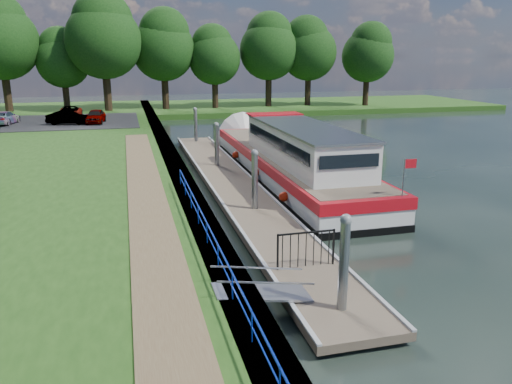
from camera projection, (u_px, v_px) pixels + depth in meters
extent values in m
plane|color=black|center=(333.00, 313.00, 13.37)|extent=(160.00, 160.00, 0.00)
cube|color=#473D2D|center=(178.00, 177.00, 26.66)|extent=(1.10, 90.00, 0.78)
cube|color=#204614|center=(261.00, 107.00, 64.76)|extent=(60.00, 18.00, 0.60)
cube|color=brown|center=(149.00, 211.00, 19.57)|extent=(1.60, 40.00, 0.05)
cube|color=black|center=(60.00, 122.00, 45.99)|extent=(14.00, 12.00, 0.06)
cube|color=#0C2DBF|center=(212.00, 233.00, 15.12)|extent=(0.04, 18.00, 0.04)
cube|color=#0C2DBF|center=(212.00, 244.00, 15.21)|extent=(0.03, 18.00, 0.03)
cylinder|color=#0C2DBF|center=(252.00, 327.00, 10.54)|extent=(0.04, 0.04, 0.72)
cylinder|color=#0C2DBF|center=(232.00, 286.00, 12.41)|extent=(0.04, 0.04, 0.72)
cylinder|color=#0C2DBF|center=(218.00, 256.00, 14.28)|extent=(0.04, 0.04, 0.72)
cylinder|color=#0C2DBF|center=(207.00, 233.00, 16.14)|extent=(0.04, 0.04, 0.72)
cylinder|color=#0C2DBF|center=(198.00, 214.00, 18.01)|extent=(0.04, 0.04, 0.72)
cylinder|color=#0C2DBF|center=(191.00, 199.00, 19.88)|extent=(0.04, 0.04, 0.72)
cylinder|color=#0C2DBF|center=(185.00, 187.00, 21.75)|extent=(0.04, 0.04, 0.72)
cylinder|color=#0C2DBF|center=(180.00, 177.00, 23.62)|extent=(0.04, 0.04, 0.72)
cube|color=brown|center=(233.00, 185.00, 25.44)|extent=(2.50, 30.00, 0.24)
cube|color=#9EA0A3|center=(319.00, 295.00, 14.29)|extent=(2.30, 5.00, 0.30)
cube|color=#9EA0A3|center=(252.00, 213.00, 21.76)|extent=(2.30, 5.00, 0.30)
cube|color=#9EA0A3|center=(219.00, 173.00, 29.24)|extent=(2.30, 5.00, 0.30)
cube|color=#9EA0A3|center=(199.00, 149.00, 36.71)|extent=(2.30, 5.00, 0.30)
cube|color=#9EA0A3|center=(255.00, 181.00, 25.69)|extent=(0.12, 30.00, 0.06)
cube|color=#9EA0A3|center=(210.00, 184.00, 25.11)|extent=(0.12, 30.00, 0.06)
cylinder|color=gray|center=(343.00, 284.00, 12.62)|extent=(0.26, 0.26, 3.40)
sphere|color=gray|center=(346.00, 220.00, 12.17)|extent=(0.30, 0.30, 0.30)
cylinder|color=gray|center=(255.00, 193.00, 21.02)|extent=(0.26, 0.26, 3.40)
sphere|color=gray|center=(255.00, 153.00, 20.57)|extent=(0.30, 0.30, 0.30)
cylinder|color=gray|center=(217.00, 154.00, 29.43)|extent=(0.26, 0.26, 3.40)
sphere|color=gray|center=(216.00, 125.00, 28.98)|extent=(0.30, 0.30, 0.30)
cylinder|color=gray|center=(196.00, 132.00, 37.83)|extent=(0.26, 0.26, 3.40)
sphere|color=gray|center=(195.00, 109.00, 37.38)|extent=(0.30, 0.30, 0.30)
cube|color=#A5A8AD|center=(262.00, 292.00, 13.23)|extent=(2.58, 1.00, 0.43)
cube|color=#A5A8AD|center=(267.00, 283.00, 12.65)|extent=(2.58, 0.04, 0.41)
cube|color=#A5A8AD|center=(257.00, 268.00, 13.55)|extent=(2.58, 0.04, 0.41)
cube|color=black|center=(278.00, 252.00, 14.95)|extent=(0.05, 0.05, 1.15)
cube|color=black|center=(333.00, 247.00, 15.39)|extent=(0.05, 0.05, 1.15)
cube|color=black|center=(306.00, 233.00, 15.03)|extent=(1.85, 0.05, 0.05)
cube|color=black|center=(282.00, 252.00, 14.99)|extent=(0.02, 0.02, 1.10)
cube|color=black|center=(290.00, 251.00, 15.05)|extent=(0.02, 0.02, 1.10)
cube|color=black|center=(298.00, 250.00, 15.11)|extent=(0.02, 0.02, 1.10)
cube|color=black|center=(306.00, 249.00, 15.17)|extent=(0.02, 0.02, 1.10)
cube|color=black|center=(314.00, 249.00, 15.23)|extent=(0.02, 0.02, 1.10)
cube|color=black|center=(321.00, 248.00, 15.29)|extent=(0.02, 0.02, 1.10)
cube|color=black|center=(329.00, 247.00, 15.35)|extent=(0.02, 0.02, 1.10)
cube|color=black|center=(287.00, 177.00, 28.34)|extent=(4.00, 20.00, 0.55)
cube|color=silver|center=(287.00, 167.00, 28.18)|extent=(3.96, 19.90, 0.65)
cube|color=#B50C16|center=(287.00, 157.00, 28.03)|extent=(4.04, 20.00, 0.48)
cube|color=brown|center=(288.00, 153.00, 27.97)|extent=(3.68, 19.20, 0.04)
cone|color=silver|center=(245.00, 139.00, 37.91)|extent=(4.00, 1.50, 4.00)
cube|color=silver|center=(303.00, 145.00, 25.40)|extent=(3.00, 11.00, 1.75)
cube|color=gray|center=(303.00, 127.00, 25.16)|extent=(3.10, 11.20, 0.10)
cube|color=black|center=(275.00, 141.00, 24.97)|extent=(0.04, 10.00, 0.55)
cube|color=black|center=(331.00, 139.00, 25.71)|extent=(0.04, 10.00, 0.55)
cube|color=black|center=(272.00, 126.00, 30.52)|extent=(2.60, 0.04, 0.55)
cube|color=black|center=(350.00, 161.00, 20.16)|extent=(2.60, 0.04, 0.55)
cube|color=#B50C16|center=(274.00, 114.00, 30.00)|extent=(3.20, 1.60, 0.06)
cylinder|color=gray|center=(404.00, 178.00, 19.08)|extent=(0.05, 0.05, 1.50)
cube|color=#B50C16|center=(411.00, 164.00, 19.00)|extent=(0.50, 0.02, 0.35)
sphere|color=red|center=(284.00, 197.00, 22.06)|extent=(0.44, 0.44, 0.44)
sphere|color=red|center=(255.00, 172.00, 26.73)|extent=(0.44, 0.44, 0.44)
sphere|color=red|center=(236.00, 155.00, 31.40)|extent=(0.44, 0.44, 0.44)
imported|color=#594C47|center=(312.00, 164.00, 20.92)|extent=(0.62, 0.74, 1.72)
cylinder|color=#332316|center=(7.00, 93.00, 54.53)|extent=(0.83, 0.83, 4.21)
sphere|color=black|center=(1.00, 42.00, 53.11)|extent=(7.95, 7.95, 7.95)
cylinder|color=#332316|center=(66.00, 97.00, 56.60)|extent=(0.70, 0.70, 3.10)
sphere|color=black|center=(63.00, 61.00, 55.56)|extent=(5.85, 5.85, 5.85)
sphere|color=black|center=(60.00, 48.00, 55.28)|extent=(4.65, 4.65, 4.65)
cylinder|color=#332316|center=(108.00, 93.00, 55.21)|extent=(0.84, 0.84, 4.29)
sphere|color=black|center=(104.00, 41.00, 53.77)|extent=(8.10, 8.10, 8.10)
sphere|color=black|center=(103.00, 21.00, 53.38)|extent=(6.44, 6.44, 6.44)
cylinder|color=#332316|center=(165.00, 92.00, 58.70)|extent=(0.79, 0.79, 3.83)
sphere|color=black|center=(163.00, 49.00, 57.41)|extent=(7.24, 7.24, 7.24)
sphere|color=black|center=(164.00, 33.00, 56.77)|extent=(5.75, 5.75, 5.75)
cylinder|color=#332316|center=(215.00, 94.00, 59.96)|extent=(0.72, 0.72, 3.26)
sphere|color=black|center=(214.00, 58.00, 58.86)|extent=(6.16, 6.16, 6.16)
sphere|color=black|center=(212.00, 45.00, 58.64)|extent=(4.89, 4.89, 4.89)
cylinder|color=#332316|center=(269.00, 91.00, 61.80)|extent=(0.78, 0.78, 3.77)
sphere|color=black|center=(269.00, 50.00, 60.53)|extent=(7.13, 7.13, 7.13)
sphere|color=black|center=(269.00, 35.00, 60.31)|extent=(5.66, 5.66, 5.66)
cylinder|color=#332316|center=(308.00, 91.00, 63.08)|extent=(0.77, 0.77, 3.65)
sphere|color=black|center=(309.00, 52.00, 61.85)|extent=(6.89, 6.89, 6.89)
sphere|color=black|center=(306.00, 38.00, 61.32)|extent=(5.47, 5.47, 5.47)
cylinder|color=#332316|center=(366.00, 92.00, 63.07)|extent=(0.74, 0.74, 3.41)
sphere|color=black|center=(368.00, 56.00, 61.93)|extent=(6.43, 6.43, 6.43)
sphere|color=black|center=(371.00, 43.00, 61.35)|extent=(5.11, 5.11, 5.11)
imported|color=#999999|center=(96.00, 116.00, 44.72)|extent=(1.82, 3.73, 1.22)
imported|color=#999999|center=(68.00, 118.00, 43.79)|extent=(3.82, 1.98, 1.20)
imported|color=#999999|center=(4.00, 118.00, 43.88)|extent=(2.19, 4.21, 1.17)
imported|color=#999999|center=(69.00, 113.00, 47.37)|extent=(2.16, 4.45, 1.22)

